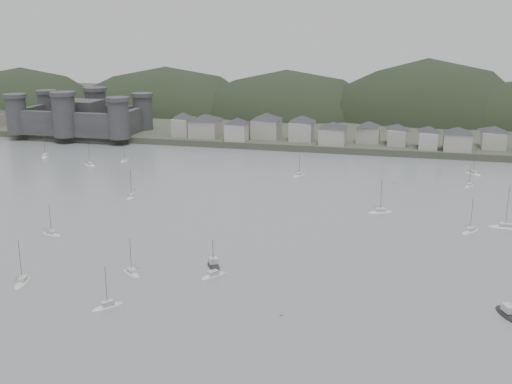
# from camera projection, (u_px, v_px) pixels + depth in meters

# --- Properties ---
(ground) EXTENTS (900.00, 900.00, 0.00)m
(ground) POSITION_uv_depth(u_px,v_px,m) (165.00, 310.00, 133.15)
(ground) COLOR slate
(ground) RESTS_ON ground
(far_shore_land) EXTENTS (900.00, 250.00, 3.00)m
(far_shore_land) POSITION_uv_depth(u_px,v_px,m) (343.00, 113.00, 408.50)
(far_shore_land) COLOR #383D2D
(far_shore_land) RESTS_ON ground
(forested_ridge) EXTENTS (851.55, 103.94, 102.57)m
(forested_ridge) POSITION_uv_depth(u_px,v_px,m) (345.00, 140.00, 386.70)
(forested_ridge) COLOR black
(forested_ridge) RESTS_ON ground
(castle) EXTENTS (66.00, 43.00, 20.00)m
(castle) POSITION_uv_depth(u_px,v_px,m) (81.00, 116.00, 327.60)
(castle) COLOR #343436
(castle) RESTS_ON far_shore_land
(waterfront_town) EXTENTS (451.48, 28.46, 12.92)m
(waterfront_town) POSITION_uv_depth(u_px,v_px,m) (424.00, 134.00, 289.96)
(waterfront_town) COLOR #A29D94
(waterfront_town) RESTS_ON far_shore_land
(moored_fleet) EXTENTS (236.82, 165.81, 13.33)m
(moored_fleet) POSITION_uv_depth(u_px,v_px,m) (195.00, 215.00, 197.49)
(moored_fleet) COLOR silver
(moored_fleet) RESTS_ON ground
(motor_launch_near) EXTENTS (6.79, 9.72, 4.17)m
(motor_launch_near) POSITION_uv_depth(u_px,v_px,m) (509.00, 315.00, 130.45)
(motor_launch_near) COLOR black
(motor_launch_near) RESTS_ON ground
(motor_launch_far) EXTENTS (6.05, 7.59, 3.75)m
(motor_launch_far) POSITION_uv_depth(u_px,v_px,m) (214.00, 265.00, 156.87)
(motor_launch_far) COLOR black
(motor_launch_far) RESTS_ON ground
(mooring_buoys) EXTENTS (159.01, 118.23, 0.70)m
(mooring_buoys) POSITION_uv_depth(u_px,v_px,m) (292.00, 212.00, 201.25)
(mooring_buoys) COLOR #CA8643
(mooring_buoys) RESTS_ON ground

